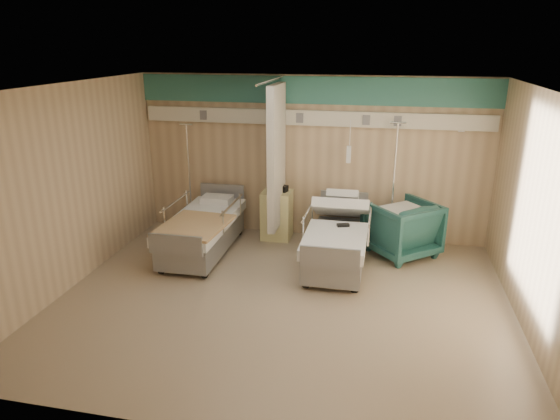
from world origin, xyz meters
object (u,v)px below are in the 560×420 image
object	(u,v)px
bed_left	(203,235)
bedside_cabinet	(277,215)
bed_right	(337,245)
iv_stand_left	(191,209)
iv_stand_right	(391,222)
visitor_armchair	(402,228)

from	to	relation	value
bed_left	bedside_cabinet	xyz separation A→B (m)	(1.05, 0.90, 0.11)
bed_left	bedside_cabinet	world-z (taller)	bedside_cabinet
bed_right	bed_left	distance (m)	2.20
bed_right	iv_stand_left	world-z (taller)	iv_stand_left
bed_left	iv_stand_right	world-z (taller)	iv_stand_right
iv_stand_right	bed_right	bearing A→B (deg)	-131.04
bed_right	visitor_armchair	distance (m)	1.15
bedside_cabinet	iv_stand_right	world-z (taller)	iv_stand_right
bed_left	iv_stand_left	size ratio (longest dim) A/B	1.10
bed_left	bedside_cabinet	distance (m)	1.39
iv_stand_right	bed_left	bearing A→B (deg)	-162.90
bed_left	bedside_cabinet	bearing A→B (deg)	40.60
bed_left	iv_stand_right	size ratio (longest dim) A/B	1.02
bed_right	bedside_cabinet	world-z (taller)	bedside_cabinet
bed_right	iv_stand_left	distance (m)	2.94
bedside_cabinet	iv_stand_left	bearing A→B (deg)	177.75
bed_left	iv_stand_right	bearing A→B (deg)	17.10
bed_left	visitor_armchair	distance (m)	3.24
visitor_armchair	iv_stand_right	distance (m)	0.37
bed_right	iv_stand_left	size ratio (longest dim) A/B	1.10
bed_left	iv_stand_left	xyz separation A→B (m)	(-0.57, 0.96, 0.09)
bedside_cabinet	iv_stand_left	distance (m)	1.62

